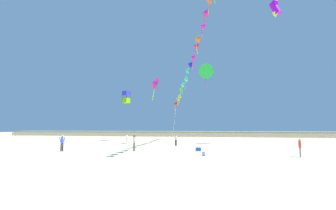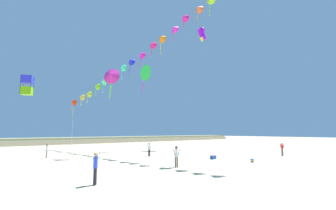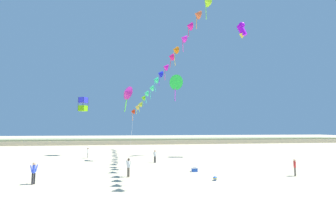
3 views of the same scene
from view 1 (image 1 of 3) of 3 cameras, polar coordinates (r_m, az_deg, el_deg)
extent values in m
plane|color=beige|center=(18.74, -7.30, -13.37)|extent=(240.00, 240.00, 0.00)
cube|color=#BFAE8B|center=(67.64, 6.74, -7.48)|extent=(120.00, 9.29, 1.04)
cube|color=gray|center=(67.63, 6.73, -6.91)|extent=(120.00, 7.90, 0.60)
cylinder|color=black|center=(26.78, -25.52, -9.63)|extent=(0.13, 0.13, 0.88)
cylinder|color=black|center=(26.81, -25.18, -9.64)|extent=(0.13, 0.13, 0.88)
cylinder|color=blue|center=(26.75, -25.28, -8.03)|extent=(0.23, 0.23, 0.62)
cylinder|color=blue|center=(26.71, -25.70, -7.92)|extent=(0.20, 0.21, 0.59)
cylinder|color=blue|center=(26.78, -24.85, -7.95)|extent=(0.20, 0.21, 0.59)
sphere|color=tan|center=(26.73, -25.24, -7.10)|extent=(0.24, 0.24, 0.24)
cylinder|color=#726656|center=(22.44, 30.57, -10.35)|extent=(0.12, 0.12, 0.79)
cylinder|color=#726656|center=(22.58, 30.56, -10.31)|extent=(0.12, 0.12, 0.79)
cylinder|color=red|center=(22.46, 30.47, -8.61)|extent=(0.21, 0.21, 0.56)
cylinder|color=red|center=(22.27, 30.47, -8.53)|extent=(0.13, 0.20, 0.53)
cylinder|color=red|center=(22.63, 30.46, -8.48)|extent=(0.13, 0.20, 0.53)
sphere|color=tan|center=(22.44, 30.42, -7.61)|extent=(0.21, 0.21, 0.21)
cylinder|color=#726656|center=(24.73, -8.67, -10.52)|extent=(0.12, 0.12, 0.86)
cylinder|color=#726656|center=(24.60, -8.49, -10.55)|extent=(0.12, 0.12, 0.86)
cylinder|color=white|center=(24.61, -8.56, -8.84)|extent=(0.23, 0.23, 0.61)
cylinder|color=white|center=(24.78, -8.79, -8.71)|extent=(0.21, 0.19, 0.58)
cylinder|color=white|center=(24.44, -8.32, -8.76)|extent=(0.21, 0.19, 0.58)
sphere|color=brown|center=(24.59, -8.54, -7.85)|extent=(0.23, 0.23, 0.23)
cylinder|color=black|center=(31.80, 1.92, -9.58)|extent=(0.12, 0.12, 0.81)
cylinder|color=black|center=(31.72, 2.12, -9.59)|extent=(0.12, 0.12, 0.81)
cylinder|color=white|center=(31.72, 2.02, -8.34)|extent=(0.21, 0.21, 0.57)
cylinder|color=white|center=(31.83, 1.75, -8.26)|extent=(0.21, 0.16, 0.54)
cylinder|color=white|center=(31.61, 2.28, -8.27)|extent=(0.21, 0.16, 0.54)
sphere|color=#9E7051|center=(31.71, 2.01, -7.62)|extent=(0.22, 0.22, 0.22)
cylinder|color=gray|center=(40.02, -10.42, -8.75)|extent=(0.11, 0.11, 0.77)
cylinder|color=gray|center=(40.15, -10.37, -8.75)|extent=(0.11, 0.11, 0.77)
cylinder|color=white|center=(40.06, -10.38, -7.82)|extent=(0.20, 0.20, 0.54)
cylinder|color=white|center=(39.89, -10.44, -7.76)|extent=(0.10, 0.19, 0.52)
cylinder|color=white|center=(40.22, -10.30, -7.75)|extent=(0.10, 0.19, 0.52)
sphere|color=brown|center=(40.04, -10.37, -7.27)|extent=(0.21, 0.21, 0.21)
cone|color=red|center=(50.62, 1.82, 0.37)|extent=(1.07, 1.29, 1.11)
cylinder|color=orange|center=(50.65, 1.79, -0.90)|extent=(0.24, 0.13, 1.79)
cone|color=gold|center=(48.97, 2.49, 1.55)|extent=(1.09, 1.29, 1.16)
cylinder|color=yellow|center=(49.02, 2.46, 0.53)|extent=(0.16, 0.18, 1.29)
cone|color=#B0C527|center=(47.49, 2.91, 2.30)|extent=(1.01, 1.25, 1.15)
cylinder|color=#A4E539|center=(47.52, 2.88, 1.21)|extent=(0.18, 0.12, 1.35)
cone|color=#6CC317|center=(45.61, 3.24, 4.01)|extent=(1.07, 1.26, 1.19)
cylinder|color=#65E539|center=(45.60, 3.21, 2.78)|extent=(0.14, 0.15, 1.51)
cone|color=#3DF188|center=(44.38, 3.63, 5.14)|extent=(0.97, 1.24, 1.13)
cylinder|color=#39E5A9|center=(44.34, 3.60, 3.81)|extent=(0.23, 0.23, 1.61)
cone|color=#3DF18B|center=(42.70, 4.41, 6.56)|extent=(0.93, 1.23, 1.10)
cylinder|color=#39E5AD|center=(42.62, 4.38, 5.11)|extent=(0.19, 0.16, 1.71)
cone|color=#2ED989|center=(41.02, 4.87, 8.64)|extent=(1.10, 1.29, 1.11)
cylinder|color=#39E5BE|center=(40.90, 4.84, 7.10)|extent=(0.26, 0.11, 1.76)
cone|color=#121DCC|center=(39.85, 5.51, 10.28)|extent=(1.28, 1.38, 1.20)
cylinder|color=#5839E5|center=(39.69, 5.47, 8.65)|extent=(0.20, 0.25, 1.83)
cone|color=#E71BBC|center=(38.27, 6.27, 12.02)|extent=(1.09, 1.26, 1.20)
cylinder|color=#E53998|center=(38.07, 6.23, 10.28)|extent=(0.08, 0.30, 1.89)
cone|color=#E01773|center=(36.84, 6.94, 14.65)|extent=(1.08, 1.29, 1.10)
cylinder|color=#E5395E|center=(36.65, 6.90, 13.16)|extent=(0.22, 0.08, 1.48)
cone|color=orange|center=(35.43, 7.29, 16.38)|extent=(1.12, 1.30, 1.11)
cylinder|color=gold|center=(35.10, 7.25, 14.35)|extent=(0.29, 0.19, 2.13)
cone|color=#DF27C9|center=(34.32, 8.61, 19.19)|extent=(1.18, 1.32, 1.20)
cylinder|color=#E539A7|center=(34.02, 8.56, 17.47)|extent=(0.16, 0.19, 1.68)
cone|color=#E41997|center=(33.46, 9.32, 22.06)|extent=(0.96, 1.24, 1.12)
cylinder|color=#E5397B|center=(33.21, 9.26, 20.67)|extent=(0.10, 0.11, 1.23)
cone|color=#DA5C32|center=(31.94, 10.20, 24.76)|extent=(1.05, 1.26, 1.17)
cylinder|color=orange|center=(31.56, 10.14, 23.06)|extent=(0.10, 0.18, 1.57)
cylinder|color=silver|center=(49.70, 1.59, -4.28)|extent=(0.54, 1.78, 7.70)
cylinder|color=#A30EE8|center=(41.13, 25.55, 21.25)|extent=(1.90, 1.47, 2.19)
sphere|color=#A30EE8|center=(41.53, 25.49, 22.34)|extent=(1.04, 1.04, 1.04)
cone|color=yellow|center=(40.66, 25.62, 19.90)|extent=(1.13, 1.13, 0.79)
sphere|color=black|center=(41.67, 25.47, 22.70)|extent=(0.22, 0.22, 0.22)
cone|color=#D3269A|center=(35.72, -3.66, 5.66)|extent=(2.10, 2.22, 2.10)
cone|color=#5EE52D|center=(35.73, -3.66, 5.69)|extent=(1.19, 1.25, 1.16)
cylinder|color=#5EE52D|center=(35.44, -3.67, 3.18)|extent=(0.46, 0.42, 2.52)
cube|color=#6FC10E|center=(44.49, -10.56, 1.12)|extent=(1.49, 1.49, 0.95)
cube|color=#2D32E5|center=(44.68, -10.52, 2.89)|extent=(1.49, 1.49, 0.95)
cylinder|color=black|center=(43.80, -10.59, 2.15)|extent=(0.04, 0.04, 2.35)
cylinder|color=black|center=(44.55, -9.52, 1.99)|extent=(0.04, 0.04, 2.35)
cylinder|color=black|center=(45.36, -10.49, 1.87)|extent=(0.04, 0.04, 2.35)
cylinder|color=black|center=(44.63, -11.56, 2.02)|extent=(0.04, 0.04, 2.35)
cone|color=green|center=(39.77, 9.48, 8.50)|extent=(2.93, 2.26, 2.72)
cone|color=#C92DE5|center=(39.77, 9.48, 8.52)|extent=(1.63, 1.29, 1.51)
cylinder|color=#C92DE5|center=(39.36, 9.52, 5.93)|extent=(0.13, 0.55, 2.84)
cube|color=blue|center=(24.81, 7.72, -11.09)|extent=(0.56, 0.40, 0.36)
cube|color=white|center=(24.79, 7.72, -10.61)|extent=(0.58, 0.41, 0.06)
cylinder|color=black|center=(24.78, 7.71, -10.47)|extent=(0.45, 0.03, 0.03)
sphere|color=blue|center=(20.78, 9.08, -12.10)|extent=(0.36, 0.36, 0.36)
cylinder|color=yellow|center=(20.78, 9.08, -12.10)|extent=(0.36, 0.36, 0.09)
camera|label=2|loc=(23.05, -54.55, -2.40)|focal=24.00mm
camera|label=3|loc=(8.22, -66.33, 12.29)|focal=24.00mm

